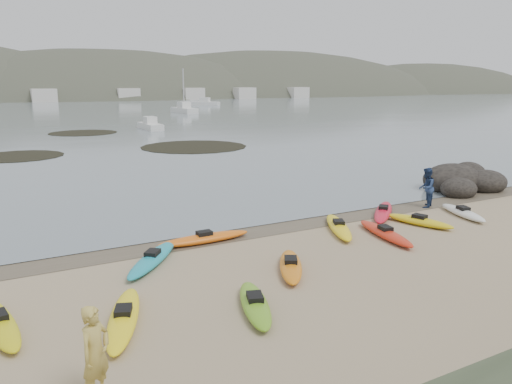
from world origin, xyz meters
TOP-DOWN VIEW (x-y plane):
  - ground at (0.00, 0.00)m, footprint 600.00×600.00m
  - wet_sand at (0.00, -0.30)m, footprint 60.00×60.00m
  - kayaks at (-0.26, -3.42)m, footprint 20.27×8.83m
  - person_west at (-8.23, -8.76)m, footprint 0.83×0.79m
  - person_east at (8.83, -0.99)m, footprint 1.19×1.12m
  - rock_cluster at (13.91, 1.01)m, footprint 5.29×3.89m
  - kelp_mats at (1.91, 31.49)m, footprint 23.32×27.20m
  - moored_boats at (2.16, 79.43)m, footprint 84.14×65.41m
  - far_hills at (39.38, 193.97)m, footprint 550.00×135.00m
  - far_town at (6.00, 145.00)m, footprint 199.00×5.00m

SIDE VIEW (x-z plane):
  - far_hills at x=39.38m, z-range -55.93..24.07m
  - ground at x=0.00m, z-range 0.00..0.00m
  - wet_sand at x=0.00m, z-range 0.00..0.00m
  - kelp_mats at x=1.91m, z-range 0.01..0.05m
  - kayaks at x=-0.26m, z-range 0.00..0.34m
  - rock_cluster at x=13.91m, z-range -0.66..1.14m
  - moored_boats at x=2.16m, z-range -0.07..1.17m
  - person_west at x=-8.23m, z-range 0.00..1.91m
  - person_east at x=8.83m, z-range 0.00..1.94m
  - far_town at x=6.00m, z-range 0.00..4.00m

